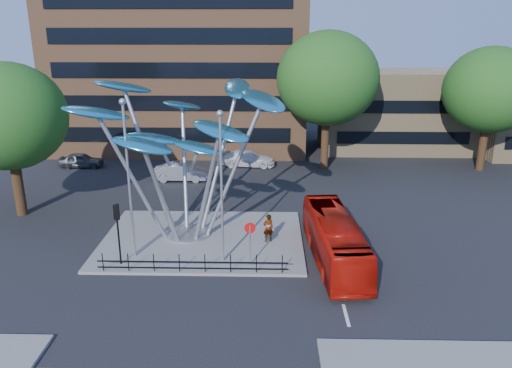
{
  "coord_description": "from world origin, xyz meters",
  "views": [
    {
      "loc": [
        2.92,
        -21.69,
        12.55
      ],
      "look_at": [
        2.28,
        4.0,
        4.27
      ],
      "focal_mm": 35.0,
      "sensor_mm": 36.0,
      "label": 1
    }
  ],
  "objects_px": {
    "parked_car_right": "(248,158)",
    "tree_right": "(328,79)",
    "no_entry_sign_island": "(250,237)",
    "pedestrian": "(268,228)",
    "leaf_sculpture": "(182,126)",
    "parked_car_mid": "(181,172)",
    "parked_car_left": "(81,160)",
    "tree_far": "(491,90)",
    "traffic_light_island": "(117,221)",
    "red_bus": "(335,239)",
    "tree_left": "(8,117)",
    "street_lamp_left": "(128,166)",
    "street_lamp_right": "(221,174)"
  },
  "relations": [
    {
      "from": "pedestrian",
      "to": "parked_car_right",
      "type": "height_order",
      "value": "pedestrian"
    },
    {
      "from": "parked_car_left",
      "to": "leaf_sculpture",
      "type": "bearing_deg",
      "value": -144.53
    },
    {
      "from": "tree_right",
      "to": "tree_far",
      "type": "height_order",
      "value": "tree_right"
    },
    {
      "from": "street_lamp_left",
      "to": "traffic_light_island",
      "type": "relative_size",
      "value": 2.57
    },
    {
      "from": "leaf_sculpture",
      "to": "street_lamp_left",
      "type": "distance_m",
      "value": 4.28
    },
    {
      "from": "street_lamp_right",
      "to": "parked_car_left",
      "type": "height_order",
      "value": "street_lamp_right"
    },
    {
      "from": "red_bus",
      "to": "pedestrian",
      "type": "bearing_deg",
      "value": 144.92
    },
    {
      "from": "leaf_sculpture",
      "to": "parked_car_left",
      "type": "height_order",
      "value": "leaf_sculpture"
    },
    {
      "from": "tree_far",
      "to": "parked_car_left",
      "type": "distance_m",
      "value": 36.68
    },
    {
      "from": "tree_right",
      "to": "parked_car_left",
      "type": "distance_m",
      "value": 23.31
    },
    {
      "from": "tree_right",
      "to": "parked_car_left",
      "type": "height_order",
      "value": "tree_right"
    },
    {
      "from": "tree_left",
      "to": "red_bus",
      "type": "distance_m",
      "value": 22.3
    },
    {
      "from": "parked_car_right",
      "to": "tree_right",
      "type": "bearing_deg",
      "value": -90.38
    },
    {
      "from": "tree_right",
      "to": "red_bus",
      "type": "height_order",
      "value": "tree_right"
    },
    {
      "from": "no_entry_sign_island",
      "to": "parked_car_left",
      "type": "distance_m",
      "value": 25.19
    },
    {
      "from": "leaf_sculpture",
      "to": "no_entry_sign_island",
      "type": "bearing_deg",
      "value": -45.67
    },
    {
      "from": "tree_far",
      "to": "street_lamp_left",
      "type": "bearing_deg",
      "value": -145.08
    },
    {
      "from": "tree_left",
      "to": "tree_right",
      "type": "bearing_deg",
      "value": 28.61
    },
    {
      "from": "tree_right",
      "to": "traffic_light_island",
      "type": "xyz_separation_m",
      "value": [
        -13.0,
        -19.5,
        -5.42
      ]
    },
    {
      "from": "tree_right",
      "to": "parked_car_right",
      "type": "bearing_deg",
      "value": 174.54
    },
    {
      "from": "tree_far",
      "to": "parked_car_right",
      "type": "bearing_deg",
      "value": 178.19
    },
    {
      "from": "no_entry_sign_island",
      "to": "pedestrian",
      "type": "height_order",
      "value": "no_entry_sign_island"
    },
    {
      "from": "tree_left",
      "to": "red_bus",
      "type": "bearing_deg",
      "value": -17.62
    },
    {
      "from": "tree_far",
      "to": "traffic_light_island",
      "type": "height_order",
      "value": "tree_far"
    },
    {
      "from": "tree_left",
      "to": "leaf_sculpture",
      "type": "relative_size",
      "value": 0.81
    },
    {
      "from": "parked_car_right",
      "to": "traffic_light_island",
      "type": "bearing_deg",
      "value": 168.31
    },
    {
      "from": "traffic_light_island",
      "to": "no_entry_sign_island",
      "type": "bearing_deg",
      "value": 0.13
    },
    {
      "from": "red_bus",
      "to": "parked_car_mid",
      "type": "height_order",
      "value": "red_bus"
    },
    {
      "from": "tree_left",
      "to": "red_bus",
      "type": "xyz_separation_m",
      "value": [
        20.6,
        -6.54,
        -5.51
      ]
    },
    {
      "from": "traffic_light_island",
      "to": "red_bus",
      "type": "relative_size",
      "value": 0.37
    },
    {
      "from": "red_bus",
      "to": "pedestrian",
      "type": "height_order",
      "value": "red_bus"
    },
    {
      "from": "leaf_sculpture",
      "to": "parked_car_right",
      "type": "xyz_separation_m",
      "value": [
        3.14,
        15.98,
        -6.15
      ]
    },
    {
      "from": "street_lamp_left",
      "to": "no_entry_sign_island",
      "type": "distance_m",
      "value": 7.47
    },
    {
      "from": "pedestrian",
      "to": "tree_right",
      "type": "bearing_deg",
      "value": -126.94
    },
    {
      "from": "tree_far",
      "to": "parked_car_right",
      "type": "height_order",
      "value": "tree_far"
    },
    {
      "from": "no_entry_sign_island",
      "to": "street_lamp_right",
      "type": "bearing_deg",
      "value": 162.13
    },
    {
      "from": "leaf_sculpture",
      "to": "parked_car_mid",
      "type": "distance_m",
      "value": 13.11
    },
    {
      "from": "street_lamp_left",
      "to": "pedestrian",
      "type": "bearing_deg",
      "value": 15.79
    },
    {
      "from": "pedestrian",
      "to": "leaf_sculpture",
      "type": "bearing_deg",
      "value": -31.88
    },
    {
      "from": "tree_far",
      "to": "parked_car_left",
      "type": "bearing_deg",
      "value": -179.74
    },
    {
      "from": "street_lamp_left",
      "to": "parked_car_mid",
      "type": "xyz_separation_m",
      "value": [
        0.17,
        14.55,
        -4.61
      ]
    },
    {
      "from": "street_lamp_left",
      "to": "tree_left",
      "type": "bearing_deg",
      "value": 145.62
    },
    {
      "from": "red_bus",
      "to": "parked_car_right",
      "type": "height_order",
      "value": "red_bus"
    },
    {
      "from": "tree_left",
      "to": "pedestrian",
      "type": "distance_m",
      "value": 18.45
    },
    {
      "from": "traffic_light_island",
      "to": "pedestrian",
      "type": "bearing_deg",
      "value": 21.33
    },
    {
      "from": "tree_right",
      "to": "parked_car_right",
      "type": "distance_m",
      "value": 10.1
    },
    {
      "from": "tree_left",
      "to": "parked_car_left",
      "type": "height_order",
      "value": "tree_left"
    },
    {
      "from": "tree_far",
      "to": "pedestrian",
      "type": "xyz_separation_m",
      "value": [
        -19.04,
        -16.39,
        -6.09
      ]
    },
    {
      "from": "tree_right",
      "to": "tree_far",
      "type": "relative_size",
      "value": 1.12
    },
    {
      "from": "street_lamp_left",
      "to": "red_bus",
      "type": "height_order",
      "value": "street_lamp_left"
    }
  ]
}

